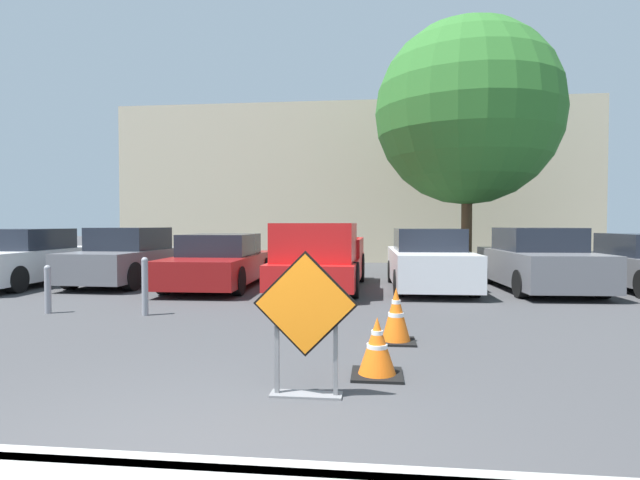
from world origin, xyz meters
TOP-DOWN VIEW (x-y plane):
  - ground_plane at (0.00, 10.00)m, footprint 96.00×96.00m
  - curb_lip at (0.00, 0.00)m, footprint 29.04×0.20m
  - road_closed_sign at (0.69, 1.60)m, footprint 0.97×0.20m
  - traffic_cone_nearest at (1.35, 2.32)m, footprint 0.54×0.54m
  - traffic_cone_second at (1.61, 3.85)m, footprint 0.52×0.52m
  - parked_car_nearest at (-7.83, 9.13)m, footprint 2.05×4.64m
  - parked_car_second at (-5.21, 9.70)m, footprint 1.90×4.11m
  - parked_car_third at (-2.60, 9.36)m, footprint 1.99×4.68m
  - pickup_truck at (0.01, 8.98)m, footprint 2.03×5.04m
  - parked_car_fourth at (2.63, 9.54)m, footprint 1.91×4.38m
  - parked_car_fifth at (5.24, 9.60)m, footprint 2.07×4.30m
  - bollard_nearest at (-2.67, 5.38)m, footprint 0.12×0.12m
  - bollard_second at (-4.49, 5.38)m, footprint 0.12×0.12m
  - building_facade_backdrop at (0.30, 20.14)m, footprint 20.02×5.00m
  - street_tree_behind_lot at (4.07, 12.55)m, footprint 5.52×5.52m

SIDE VIEW (x-z plane):
  - ground_plane at x=0.00m, z-range 0.00..0.00m
  - curb_lip at x=0.00m, z-range 0.00..0.14m
  - traffic_cone_nearest at x=1.35m, z-range -0.01..0.61m
  - traffic_cone_second at x=1.61m, z-range -0.01..0.74m
  - bollard_second at x=-4.49m, z-range 0.03..0.89m
  - bollard_nearest at x=-2.67m, z-range 0.03..1.05m
  - parked_car_third at x=-2.60m, z-range -0.04..1.30m
  - parked_car_nearest at x=-7.83m, z-range -0.05..1.42m
  - parked_car_fourth at x=2.63m, z-range -0.06..1.43m
  - parked_car_second at x=-5.21m, z-range -0.06..1.45m
  - parked_car_fifth at x=5.24m, z-range -0.06..1.45m
  - pickup_truck at x=0.01m, z-range -0.08..1.54m
  - road_closed_sign at x=0.69m, z-range 0.06..1.42m
  - building_facade_backdrop at x=0.30m, z-range 0.00..6.67m
  - street_tree_behind_lot at x=4.07m, z-range 1.08..8.78m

